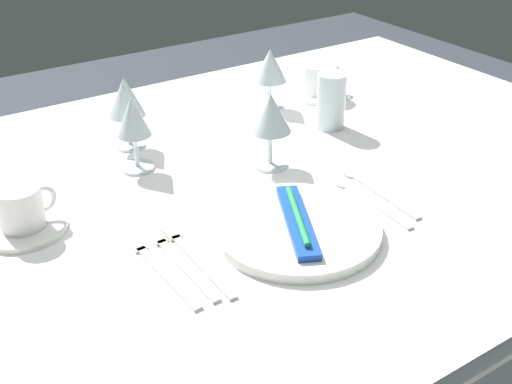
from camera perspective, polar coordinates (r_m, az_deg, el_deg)
The scene contains 17 objects.
dining_table at distance 1.22m, azimuth -3.17°, elevation -2.88°, with size 1.80×1.11×0.74m.
dinner_plate at distance 1.04m, azimuth 3.65°, elevation -3.27°, with size 0.27×0.27×0.02m, color white.
toothbrush_package at distance 1.03m, azimuth 3.68°, elevation -2.49°, with size 0.13×0.20×0.02m.
fork_outer at distance 0.99m, azimuth -5.49°, elevation -5.74°, with size 0.02×0.22×0.00m.
fork_inner at distance 0.99m, azimuth -6.84°, elevation -6.05°, with size 0.02×0.21×0.00m.
fork_salad at distance 0.97m, azimuth -8.58°, elevation -6.68°, with size 0.02×0.21×0.00m.
spoon_soup at distance 1.16m, azimuth 9.28°, elevation -0.31°, with size 0.03×0.20×0.01m.
spoon_dessert at distance 1.19m, azimuth 10.04°, elevation 0.51°, with size 0.03×0.21×0.01m.
saucer_left at distance 1.11m, azimuth -19.81°, elevation -3.02°, with size 0.14×0.14×0.01m, color white.
coffee_cup_left at distance 1.09m, azimuth -20.07°, elevation -1.23°, with size 0.10×0.07×0.07m.
saucer_right at distance 1.59m, azimuth 5.53°, elevation 8.65°, with size 0.14×0.14×0.01m, color white.
coffee_cup_right at distance 1.58m, azimuth 5.65°, elevation 10.02°, with size 0.11×0.08×0.07m.
wine_glass_centre at distance 1.31m, azimuth -11.47°, elevation 8.05°, with size 0.08×0.08×0.15m.
wine_glass_left at distance 1.48m, azimuth 1.25°, elevation 10.94°, with size 0.08×0.08×0.14m.
wine_glass_right at distance 1.21m, azimuth 1.30°, elevation 6.75°, with size 0.08×0.08×0.15m.
wine_glass_far at distance 1.22m, azimuth -10.84°, elevation 6.27°, with size 0.07×0.07×0.15m.
drink_tumbler at distance 1.40m, azimuth 6.64°, elevation 7.71°, with size 0.06×0.06×0.12m.
Camera 1 is at (-0.51, -0.89, 1.32)m, focal length 45.18 mm.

